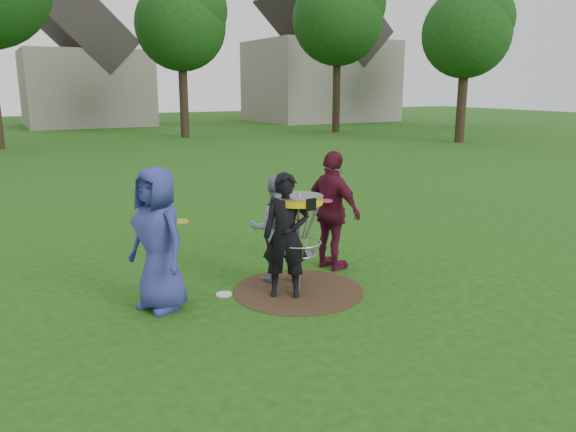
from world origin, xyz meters
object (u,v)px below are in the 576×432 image
player_blue (158,239)px  player_grey (275,228)px  disc_golf_basket (299,219)px  player_maroon (333,211)px  player_black (286,236)px

player_blue → player_grey: (1.77, 0.26, -0.14)m
player_blue → disc_golf_basket: 1.86m
player_grey → player_maroon: (1.00, 0.06, 0.14)m
player_blue → disc_golf_basket: size_ratio=1.32×
player_maroon → player_black: bearing=107.9°
player_grey → player_maroon: bearing=-155.1°
player_grey → player_maroon: 1.02m
player_blue → player_grey: size_ratio=1.18×
player_black → player_grey: player_black is taller
player_maroon → disc_golf_basket: size_ratio=1.32×
player_black → disc_golf_basket: bearing=50.4°
player_blue → player_black: (1.60, -0.38, -0.07)m
player_grey → player_blue: bearing=30.0°
player_blue → player_black: size_ratio=1.09×
player_grey → player_maroon: size_ratio=0.85×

